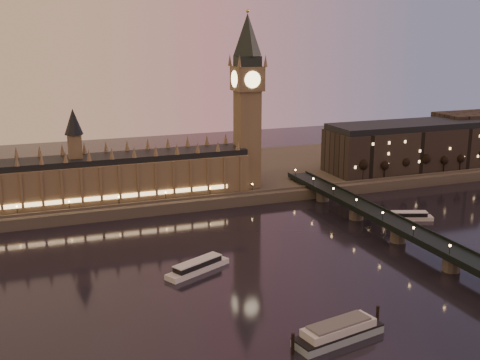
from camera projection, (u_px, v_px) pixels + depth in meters
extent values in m
plane|color=black|center=(231.00, 285.00, 239.39)|extent=(700.00, 700.00, 0.00)
cube|color=#423D35|center=(189.00, 178.00, 398.69)|extent=(560.00, 130.00, 6.00)
cube|color=brown|center=(89.00, 182.00, 331.46)|extent=(180.00, 26.00, 22.00)
cube|color=black|center=(87.00, 160.00, 328.38)|extent=(180.00, 22.00, 3.20)
cube|color=#FFCC7F|center=(92.00, 199.00, 320.67)|extent=(153.00, 0.25, 2.20)
cube|color=brown|center=(247.00, 139.00, 359.11)|extent=(13.00, 13.00, 58.00)
cube|color=brown|center=(247.00, 79.00, 350.33)|extent=(16.00, 16.00, 14.00)
cylinder|color=#FFEAA5|center=(253.00, 80.00, 342.90)|extent=(9.60, 0.35, 9.60)
cylinder|color=#FFEAA5|center=(234.00, 79.00, 347.54)|extent=(0.35, 9.60, 9.60)
cube|color=black|center=(247.00, 61.00, 347.89)|extent=(13.00, 13.00, 6.00)
cone|color=black|center=(248.00, 35.00, 344.23)|extent=(17.68, 17.68, 24.00)
sphere|color=gold|center=(248.00, 11.00, 341.05)|extent=(2.00, 2.00, 2.00)
cube|color=black|center=(424.00, 239.00, 268.80)|extent=(13.00, 260.00, 2.00)
cube|color=black|center=(412.00, 237.00, 266.29)|extent=(0.60, 260.00, 1.00)
cube|color=black|center=(436.00, 234.00, 270.59)|extent=(0.60, 260.00, 1.00)
cube|color=black|center=(406.00, 149.00, 408.45)|extent=(110.00, 36.00, 28.00)
cube|color=black|center=(407.00, 125.00, 404.54)|extent=(108.00, 34.00, 4.00)
cube|color=black|center=(476.00, 135.00, 442.47)|extent=(60.00, 30.00, 34.00)
cylinder|color=black|center=(364.00, 174.00, 379.72)|extent=(0.70, 0.70, 8.50)
sphere|color=black|center=(364.00, 167.00, 378.64)|extent=(5.66, 5.66, 5.66)
cylinder|color=black|center=(385.00, 172.00, 384.91)|extent=(0.70, 0.70, 8.50)
sphere|color=black|center=(385.00, 165.00, 383.83)|extent=(5.66, 5.66, 5.66)
cylinder|color=black|center=(405.00, 170.00, 390.11)|extent=(0.70, 0.70, 8.50)
sphere|color=black|center=(405.00, 163.00, 389.03)|extent=(5.66, 5.66, 5.66)
cylinder|color=black|center=(424.00, 168.00, 395.30)|extent=(0.70, 0.70, 8.50)
sphere|color=black|center=(425.00, 161.00, 394.22)|extent=(5.66, 5.66, 5.66)
cylinder|color=black|center=(443.00, 166.00, 400.50)|extent=(0.70, 0.70, 8.50)
sphere|color=black|center=(444.00, 160.00, 399.42)|extent=(5.66, 5.66, 5.66)
cylinder|color=black|center=(462.00, 164.00, 405.69)|extent=(0.70, 0.70, 8.50)
sphere|color=black|center=(462.00, 158.00, 404.61)|extent=(5.66, 5.66, 5.66)
cylinder|color=black|center=(480.00, 163.00, 410.89)|extent=(0.70, 0.70, 8.50)
sphere|color=black|center=(480.00, 156.00, 409.80)|extent=(5.66, 5.66, 5.66)
cube|color=silver|center=(198.00, 269.00, 252.70)|extent=(30.80, 19.90, 2.28)
cube|color=black|center=(198.00, 264.00, 252.14)|extent=(23.03, 15.20, 2.28)
cube|color=silver|center=(198.00, 261.00, 251.82)|extent=(23.71, 15.72, 0.41)
cube|color=silver|center=(409.00, 218.00, 321.17)|extent=(25.34, 14.33, 2.09)
cube|color=black|center=(409.00, 214.00, 320.66)|extent=(18.92, 11.07, 2.09)
cube|color=silver|center=(409.00, 212.00, 320.36)|extent=(19.47, 11.47, 0.38)
cube|color=#849BA8|center=(338.00, 336.00, 196.97)|extent=(33.39, 15.23, 2.62)
cube|color=black|center=(339.00, 332.00, 196.58)|extent=(33.39, 15.23, 0.50)
cube|color=silver|center=(339.00, 327.00, 196.20)|extent=(27.27, 13.06, 2.62)
cube|color=#595B5E|center=(339.00, 323.00, 195.80)|extent=(23.12, 11.28, 0.71)
cylinder|color=black|center=(293.00, 344.00, 188.06)|extent=(1.11, 1.11, 6.85)
cylinder|color=black|center=(377.00, 315.00, 206.66)|extent=(1.11, 1.11, 6.85)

